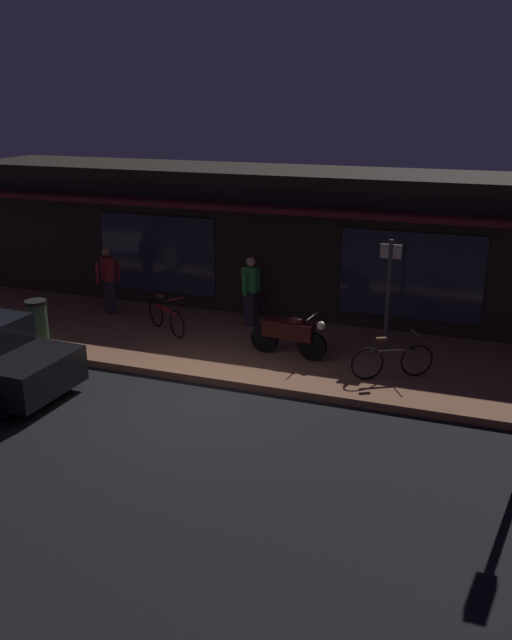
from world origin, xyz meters
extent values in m
plane|color=black|center=(0.00, 0.00, 0.00)|extent=(60.00, 60.00, 0.00)
cube|color=brown|center=(0.00, 3.00, 0.07)|extent=(18.00, 4.00, 0.15)
cube|color=black|center=(0.00, 6.40, 1.80)|extent=(18.00, 2.80, 3.60)
cube|color=#262838|center=(-3.20, 4.98, 1.50)|extent=(3.20, 0.04, 2.00)
cube|color=#262838|center=(3.20, 4.98, 1.50)|extent=(3.20, 0.04, 2.00)
cube|color=#591919|center=(0.00, 4.75, 2.85)|extent=(16.20, 0.50, 0.12)
cylinder|color=black|center=(0.51, 2.70, 0.45)|extent=(0.61, 0.18, 0.60)
cylinder|color=black|center=(1.60, 2.59, 0.45)|extent=(0.61, 0.18, 0.60)
cube|color=black|center=(1.05, 2.65, 0.73)|extent=(1.12, 0.39, 0.36)
ellipsoid|color=black|center=(1.20, 2.63, 0.93)|extent=(0.46, 0.29, 0.20)
sphere|color=#F9EDB7|center=(1.77, 2.57, 0.93)|extent=(0.18, 0.18, 0.18)
cylinder|color=gray|center=(1.57, 2.59, 1.10)|extent=(0.09, 0.55, 0.03)
torus|color=black|center=(-2.45, 3.39, 0.48)|extent=(0.57, 0.41, 0.66)
torus|color=black|center=(-1.62, 2.83, 0.48)|extent=(0.57, 0.41, 0.66)
cube|color=#A51E1E|center=(-2.03, 3.11, 0.70)|extent=(0.77, 0.54, 0.06)
cube|color=brown|center=(-2.24, 3.25, 0.97)|extent=(0.21, 0.18, 0.06)
cylinder|color=#A51E1E|center=(-1.69, 2.87, 1.05)|extent=(0.26, 0.36, 0.02)
torus|color=black|center=(2.85, 1.96, 0.48)|extent=(0.59, 0.36, 0.66)
torus|color=black|center=(3.72, 2.45, 0.48)|extent=(0.59, 0.36, 0.66)
cube|color=black|center=(3.29, 2.21, 0.70)|extent=(0.80, 0.48, 0.06)
cube|color=brown|center=(3.07, 2.08, 0.97)|extent=(0.21, 0.17, 0.06)
cylinder|color=black|center=(3.65, 2.41, 1.05)|extent=(0.23, 0.38, 0.02)
cube|color=#28232D|center=(-4.06, 3.96, 0.57)|extent=(0.34, 0.33, 0.85)
cube|color=maroon|center=(-4.06, 3.96, 1.29)|extent=(0.43, 0.41, 0.58)
sphere|color=#8C6647|center=(-4.06, 3.96, 1.71)|extent=(0.22, 0.22, 0.22)
cylinder|color=maroon|center=(-3.90, 4.16, 1.22)|extent=(0.13, 0.13, 0.52)
cylinder|color=maroon|center=(-4.22, 3.75, 1.22)|extent=(0.13, 0.13, 0.52)
cube|color=#28232D|center=(-0.36, 4.22, 0.57)|extent=(0.32, 0.26, 0.85)
cube|color=#2D8C38|center=(-0.36, 4.22, 1.29)|extent=(0.42, 0.30, 0.58)
sphere|color=tan|center=(-0.36, 4.22, 1.71)|extent=(0.22, 0.22, 0.22)
cylinder|color=#2D8C38|center=(-0.30, 4.47, 1.22)|extent=(0.11, 0.11, 0.52)
cylinder|color=#2D8C38|center=(-0.42, 3.97, 1.22)|extent=(0.11, 0.11, 0.52)
cylinder|color=#47474C|center=(2.90, 3.76, 1.35)|extent=(0.09, 0.09, 2.40)
cube|color=beige|center=(2.90, 3.76, 2.30)|extent=(0.44, 0.03, 0.30)
cylinder|color=#2D4C33|center=(-4.48, 1.65, 0.57)|extent=(0.44, 0.44, 0.85)
cylinder|color=black|center=(-4.48, 1.65, 1.04)|extent=(0.48, 0.48, 0.08)
cylinder|color=black|center=(-2.86, 0.01, 0.32)|extent=(0.65, 0.25, 0.64)
camera|label=1|loc=(4.87, -9.93, 5.37)|focal=37.54mm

